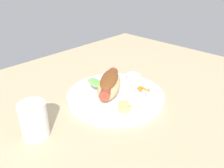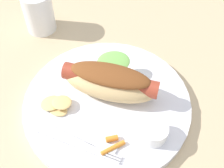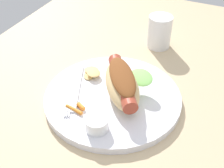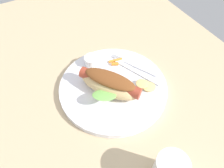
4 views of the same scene
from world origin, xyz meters
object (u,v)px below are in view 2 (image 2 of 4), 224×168
Objects in this scene: hot_dog at (110,81)px; chips_pile at (57,105)px; plate at (107,103)px; knife at (73,131)px; fork at (75,143)px; carrot_garnish at (112,144)px; sauce_ramekin at (154,132)px; drinking_cup at (39,12)px.

hot_dog is 10.17cm from chips_pile.
plate is 8.96cm from chips_pile.
fork is at bearing -49.71° from knife.
carrot_garnish reaches higher than plate.
sauce_ramekin reaches higher than fork.
hot_dog is at bearing -110.06° from chips_pile.
chips_pile reaches higher than fork.
carrot_garnish is (2.93, 6.11, -0.89)cm from sauce_ramekin.
knife is 2.54× the size of chips_pile.
hot_dog is 10.97cm from carrot_garnish.
plate is 8.38cm from knife.
chips_pile reaches higher than knife.
plate is at bearing -121.11° from chips_pile.
drinking_cup is at bearing -4.53° from plate.
sauce_ramekin is (-11.37, 0.35, -1.82)cm from hot_dog.
fork is 31.56cm from drinking_cup.
knife is at bearing 47.00° from sauce_ramekin.
sauce_ramekin is at bearing -172.45° from plate.
chips_pile is at bearing 139.98° from fork.
plate is 4.44cm from hot_dog.
fork is 0.87× the size of knife.
sauce_ramekin is 17.26cm from chips_pile.
chips_pile is 0.70× the size of drinking_cup.
fork is 7.98cm from chips_pile.
plate is at bearing 75.78° from knife.
carrot_garnish is at bearing 146.74° from plate.
chips_pile is (14.76, 8.92, -0.64)cm from sauce_ramekin.
hot_dog is at bearing 80.91° from knife.
fork is 2.20cm from knife.
carrot_garnish is at bearing -71.99° from hot_dog.
hot_dog is at bearing 83.93° from fork.
hot_dog reaches higher than carrot_garnish.
plate is 2.15× the size of fork.
carrot_garnish is (-8.44, 6.46, -2.71)cm from hot_dog.
drinking_cup is at bearing -24.08° from chips_pile.
plate is 6.59× the size of sauce_ramekin.
knife is at bearing 98.68° from plate.
hot_dog is 24.95cm from drinking_cup.
fork reaches higher than plate.
knife is at bearing 125.15° from fork.
hot_dog is (1.18, -1.70, 3.93)cm from plate.
sauce_ramekin reaches higher than plate.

